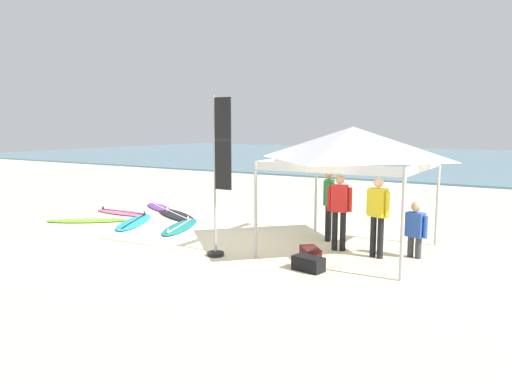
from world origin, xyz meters
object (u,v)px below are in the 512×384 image
(banner_flag, at_px, (219,183))
(surfboard_teal, at_px, (180,227))
(surfboard_purple, at_px, (160,207))
(canopy_tent, at_px, (353,144))
(surfboard_black, at_px, (176,215))
(person_green, at_px, (329,200))
(person_yellow, at_px, (378,212))
(surfboard_cyan, at_px, (134,222))
(surfboard_pink, at_px, (123,213))
(gear_bag_by_pole, at_px, (308,264))
(person_red, at_px, (339,207))
(gear_bag_near_tent, at_px, (310,254))
(person_blue, at_px, (415,227))
(surfboard_lime, at_px, (86,220))

(banner_flag, bearing_deg, surfboard_teal, 145.05)
(surfboard_purple, bearing_deg, canopy_tent, -15.41)
(surfboard_teal, relative_size, surfboard_black, 0.92)
(person_green, bearing_deg, person_yellow, -31.90)
(surfboard_teal, bearing_deg, surfboard_cyan, -173.70)
(surfboard_pink, height_order, gear_bag_by_pole, gear_bag_by_pole)
(person_red, bearing_deg, surfboard_purple, 163.58)
(person_yellow, height_order, person_red, same)
(surfboard_purple, height_order, gear_bag_near_tent, gear_bag_near_tent)
(canopy_tent, xyz_separation_m, gear_bag_by_pole, (-0.16, -1.83, -2.25))
(banner_flag, bearing_deg, person_red, 42.27)
(surfboard_purple, height_order, surfboard_teal, same)
(canopy_tent, height_order, banner_flag, banner_flag)
(surfboard_purple, height_order, person_blue, person_blue)
(surfboard_teal, distance_m, person_green, 4.20)
(surfboard_teal, distance_m, surfboard_pink, 3.08)
(gear_bag_near_tent, bearing_deg, person_blue, 37.94)
(gear_bag_near_tent, distance_m, gear_bag_by_pole, 0.69)
(surfboard_lime, bearing_deg, person_yellow, 3.59)
(canopy_tent, bearing_deg, person_blue, 8.17)
(surfboard_pink, xyz_separation_m, banner_flag, (5.61, -2.59, 1.54))
(surfboard_lime, distance_m, person_yellow, 8.51)
(surfboard_lime, height_order, person_yellow, person_yellow)
(canopy_tent, relative_size, gear_bag_by_pole, 5.29)
(surfboard_cyan, relative_size, surfboard_pink, 1.10)
(surfboard_pink, height_order, gear_bag_near_tent, gear_bag_near_tent)
(canopy_tent, distance_m, gear_bag_near_tent, 2.58)
(surfboard_teal, relative_size, gear_bag_by_pole, 3.93)
(person_green, bearing_deg, surfboard_black, 173.77)
(person_yellow, xyz_separation_m, gear_bag_by_pole, (-0.82, -1.62, -0.85))
(surfboard_teal, distance_m, gear_bag_by_pole, 5.02)
(surfboard_cyan, bearing_deg, surfboard_pink, 147.15)
(surfboard_lime, distance_m, person_blue, 9.20)
(surfboard_lime, height_order, banner_flag, banner_flag)
(surfboard_teal, bearing_deg, surfboard_lime, -166.28)
(surfboard_teal, relative_size, person_blue, 1.96)
(surfboard_pink, bearing_deg, surfboard_black, 18.25)
(surfboard_cyan, height_order, gear_bag_near_tent, gear_bag_near_tent)
(surfboard_black, bearing_deg, person_red, -13.03)
(person_red, height_order, gear_bag_by_pole, person_red)
(person_blue, bearing_deg, person_yellow, -149.23)
(person_blue, bearing_deg, surfboard_teal, -177.91)
(surfboard_lime, bearing_deg, surfboard_black, 50.93)
(person_blue, height_order, banner_flag, banner_flag)
(surfboard_cyan, distance_m, person_red, 6.23)
(surfboard_cyan, bearing_deg, surfboard_lime, -158.42)
(surfboard_black, xyz_separation_m, gear_bag_near_tent, (5.70, -2.47, 0.10))
(surfboard_cyan, height_order, banner_flag, banner_flag)
(surfboard_purple, bearing_deg, surfboard_black, -29.39)
(surfboard_cyan, distance_m, person_blue, 7.79)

